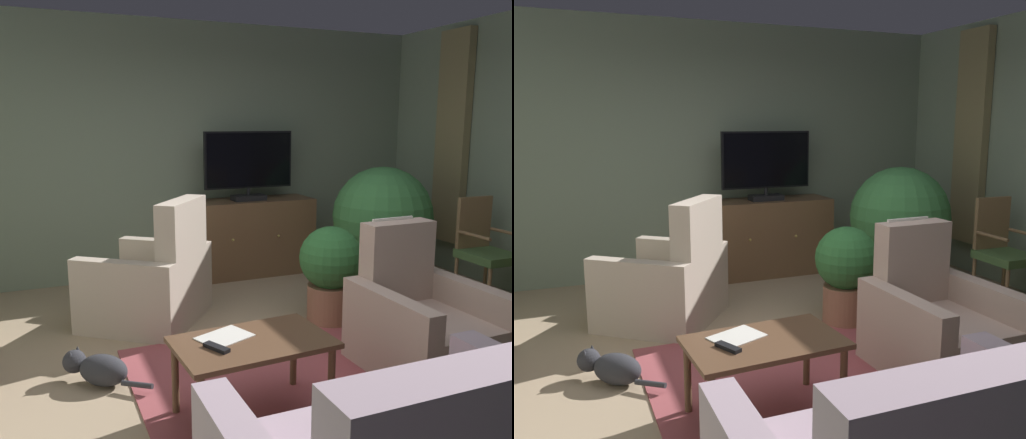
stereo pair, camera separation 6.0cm
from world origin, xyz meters
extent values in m
cube|color=tan|center=(0.00, 0.00, -0.02)|extent=(6.34, 6.23, 0.04)
cube|color=gray|center=(0.00, 2.86, 1.40)|extent=(6.34, 0.10, 2.81)
cube|color=#8E7F56|center=(2.81, 1.74, 1.54)|extent=(0.10, 0.44, 2.36)
cube|color=#9E474C|center=(0.16, -0.03, 0.01)|extent=(2.50, 1.85, 0.01)
cube|color=#4A3523|center=(0.62, 2.51, 0.03)|extent=(1.44, 0.46, 0.06)
cube|color=brown|center=(0.62, 2.51, 0.43)|extent=(1.50, 0.52, 0.86)
sphere|color=tan|center=(0.35, 2.24, 0.47)|extent=(0.03, 0.03, 0.03)
sphere|color=tan|center=(0.89, 2.24, 0.47)|extent=(0.03, 0.03, 0.03)
cube|color=black|center=(0.62, 2.46, 0.89)|extent=(0.37, 0.20, 0.06)
cylinder|color=black|center=(0.62, 2.46, 0.96)|extent=(0.04, 0.04, 0.08)
cube|color=black|center=(0.62, 2.46, 1.31)|extent=(1.02, 0.05, 0.62)
cube|color=black|center=(0.62, 2.44, 1.31)|extent=(0.98, 0.01, 0.58)
cube|color=brown|center=(-0.48, -0.34, 0.46)|extent=(0.93, 0.60, 0.03)
cylinder|color=brown|center=(-0.09, -0.09, 0.22)|extent=(0.04, 0.04, 0.45)
cylinder|color=brown|center=(-0.89, -0.13, 0.22)|extent=(0.04, 0.04, 0.45)
cylinder|color=brown|center=(-0.06, -0.54, 0.22)|extent=(0.04, 0.04, 0.45)
cylinder|color=brown|center=(-0.87, -0.58, 0.22)|extent=(0.04, 0.04, 0.45)
cube|color=black|center=(-0.71, -0.38, 0.49)|extent=(0.12, 0.17, 0.02)
cube|color=silver|center=(-0.61, -0.24, 0.48)|extent=(0.36, 0.31, 0.01)
cube|color=#A84C51|center=(-0.06, -1.69, 0.58)|extent=(0.38, 0.18, 0.36)
cube|color=#BC9E8E|center=(0.87, -0.26, 0.20)|extent=(0.57, 0.92, 0.41)
cube|color=#BC9E8E|center=(0.86, 0.10, 0.71)|extent=(0.56, 0.19, 0.60)
cube|color=#BC9E8E|center=(1.21, -0.25, 0.30)|extent=(0.15, 0.91, 0.61)
cube|color=#BC9E8E|center=(0.53, -0.27, 0.30)|extent=(0.15, 0.91, 0.61)
cube|color=white|center=(0.86, 0.17, 0.91)|extent=(0.36, 0.03, 0.24)
cube|color=#C6B29E|center=(-0.75, 1.47, 0.22)|extent=(1.12, 1.08, 0.44)
cube|color=#C6B29E|center=(-0.47, 1.26, 0.76)|extent=(0.56, 0.66, 0.65)
cube|color=#C6B29E|center=(-0.99, 1.15, 0.32)|extent=(0.78, 0.64, 0.64)
cube|color=#C6B29E|center=(-0.50, 1.80, 0.32)|extent=(0.78, 0.64, 0.64)
cube|color=#4C703D|center=(2.42, 0.71, 0.45)|extent=(0.45, 0.51, 0.08)
cube|color=#93704C|center=(2.42, 0.94, 0.73)|extent=(0.40, 0.05, 0.55)
cylinder|color=#93704C|center=(2.22, 0.50, 0.21)|extent=(0.04, 0.04, 0.41)
cylinder|color=#93704C|center=(2.23, 0.93, 0.21)|extent=(0.04, 0.04, 0.41)
cylinder|color=#93704C|center=(2.61, 0.92, 0.21)|extent=(0.04, 0.04, 0.41)
cylinder|color=#93704C|center=(2.61, 0.71, 0.67)|extent=(0.04, 0.40, 0.03)
cylinder|color=#93704C|center=(2.22, 0.72, 0.67)|extent=(0.04, 0.40, 0.03)
cylinder|color=#99664C|center=(1.75, 1.53, 0.15)|extent=(0.30, 0.30, 0.30)
sphere|color=#3D7F42|center=(1.75, 1.53, 0.76)|extent=(1.03, 1.03, 1.03)
cylinder|color=#99664C|center=(0.73, 0.83, 0.17)|extent=(0.40, 0.40, 0.33)
sphere|color=#2D6B33|center=(0.73, 0.83, 0.57)|extent=(0.55, 0.55, 0.55)
ellipsoid|color=#2D2D33|center=(-1.25, 0.40, 0.10)|extent=(0.40, 0.38, 0.21)
sphere|color=#2D2D33|center=(-1.42, 0.54, 0.14)|extent=(0.16, 0.16, 0.16)
cone|color=#2D2D33|center=(-1.44, 0.51, 0.21)|extent=(0.04, 0.04, 0.04)
cone|color=#2D2D33|center=(-1.39, 0.57, 0.21)|extent=(0.04, 0.04, 0.04)
cylinder|color=#2D2D33|center=(-1.06, 0.19, 0.06)|extent=(0.19, 0.17, 0.05)
camera|label=1|loc=(-1.58, -3.05, 1.73)|focal=37.57mm
camera|label=2|loc=(-1.53, -3.07, 1.73)|focal=37.57mm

